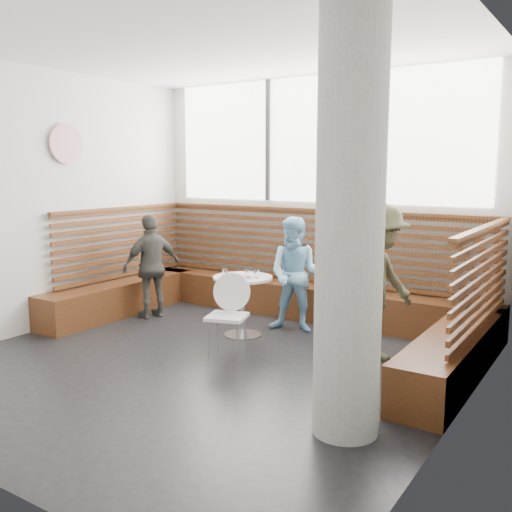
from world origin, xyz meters
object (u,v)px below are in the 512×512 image
Objects in this scene: child_left at (152,266)px; adult_man at (377,284)px; concrete_column at (350,224)px; cafe_table at (243,293)px; child_back at (296,275)px; cafe_chair at (231,308)px.

adult_man is at bearing 109.81° from child_left.
concrete_column reaches higher than cafe_table.
child_back is at bearing 81.95° from adult_man.
cafe_chair is 0.62× the size of child_left.
child_left is (-1.79, 0.70, 0.19)m from cafe_chair.
child_left is (-3.60, 1.74, -0.90)m from concrete_column.
cafe_table is 0.52× the size of child_left.
child_left reaches higher than cafe_chair.
concrete_column is at bearing -38.67° from cafe_table.
concrete_column is 2.26× the size of child_back.
cafe_table is at bearing 95.67° from cafe_chair.
concrete_column is 1.95× the size of adult_man.
child_left is at bearing 103.97° from adult_man.
cafe_chair is at bearing 150.13° from concrete_column.
adult_man reaches higher than child_left.
cafe_chair is (-1.81, 1.04, -1.09)m from concrete_column.
cafe_table is 1.70m from adult_man.
child_back is (-1.66, 2.21, -0.89)m from concrete_column.
cafe_table is 0.83× the size of cafe_chair.
adult_man reaches higher than child_back.
cafe_chair is at bearing 129.22° from adult_man.
child_back is (0.16, 1.16, 0.20)m from cafe_chair.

